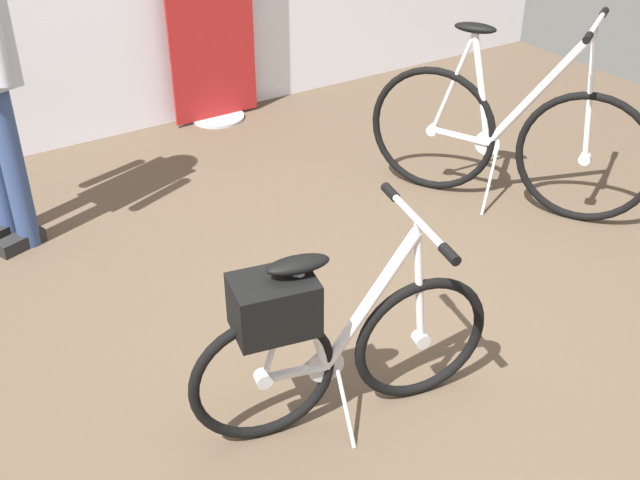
{
  "coord_description": "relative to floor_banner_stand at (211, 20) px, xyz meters",
  "views": [
    {
      "loc": [
        -1.46,
        -1.89,
        2.15
      ],
      "look_at": [
        -0.08,
        0.28,
        0.55
      ],
      "focal_mm": 44.4,
      "sensor_mm": 36.0,
      "label": 1
    }
  ],
  "objects": [
    {
      "name": "display_bike_left",
      "position": [
        0.79,
        -1.9,
        -0.28
      ],
      "size": [
        0.84,
        1.34,
        1.06
      ],
      "color": "black",
      "rests_on": "ground_plane"
    },
    {
      "name": "floor_banner_stand",
      "position": [
        0.0,
        0.0,
        0.0
      ],
      "size": [
        0.6,
        0.36,
        1.52
      ],
      "color": "#B7B7BC",
      "rests_on": "ground_plane"
    },
    {
      "name": "ground_plane",
      "position": [
        -0.65,
        -2.72,
        -0.68
      ],
      "size": [
        7.22,
        7.22,
        0.0
      ],
      "primitive_type": "plane",
      "color": "brown"
    },
    {
      "name": "folding_bike_foreground",
      "position": [
        -0.92,
        -2.78,
        -0.29
      ],
      "size": [
        1.14,
        0.53,
        0.82
      ],
      "color": "black",
      "rests_on": "ground_plane"
    }
  ]
}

